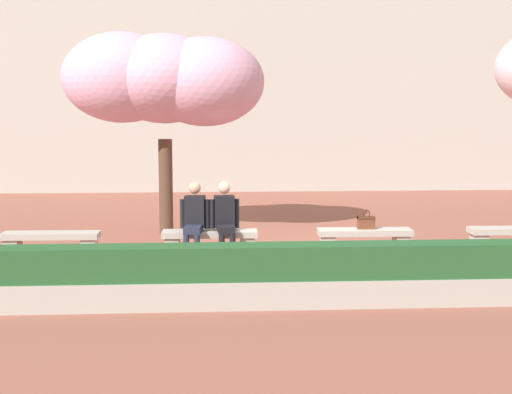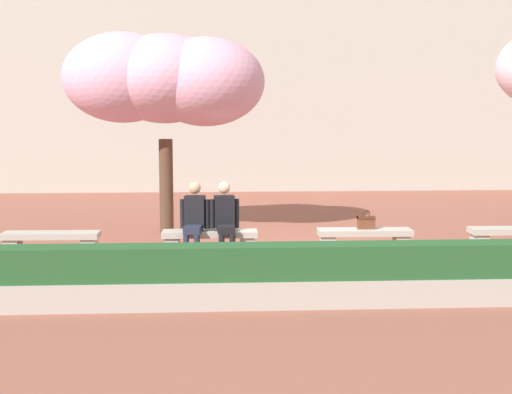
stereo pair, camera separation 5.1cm
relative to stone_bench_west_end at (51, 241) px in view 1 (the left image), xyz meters
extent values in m
plane|color=#8E5142|center=(4.02, 0.00, -0.30)|extent=(100.00, 100.00, 0.00)
cube|color=#B7B2A8|center=(4.02, 11.42, 3.36)|extent=(28.00, 4.00, 7.32)
cube|color=#ADA89E|center=(0.00, 0.00, 0.10)|extent=(1.63, 0.45, 0.10)
cube|color=#ADA89E|center=(-0.64, 0.01, -0.12)|extent=(0.25, 0.34, 0.35)
cube|color=#ADA89E|center=(0.64, -0.01, -0.12)|extent=(0.25, 0.34, 0.35)
cube|color=#ADA89E|center=(2.68, 0.00, 0.10)|extent=(1.63, 0.45, 0.10)
cube|color=#ADA89E|center=(2.04, 0.01, -0.12)|extent=(0.25, 0.34, 0.35)
cube|color=#ADA89E|center=(3.32, -0.01, -0.12)|extent=(0.25, 0.34, 0.35)
cube|color=#ADA89E|center=(5.36, 0.00, 0.10)|extent=(1.63, 0.45, 0.10)
cube|color=#ADA89E|center=(4.72, 0.01, -0.12)|extent=(0.25, 0.34, 0.35)
cube|color=#ADA89E|center=(6.00, -0.01, -0.12)|extent=(0.25, 0.34, 0.35)
cube|color=#ADA89E|center=(7.40, 0.01, -0.12)|extent=(0.25, 0.34, 0.35)
cube|color=black|center=(2.28, -0.40, -0.27)|extent=(0.13, 0.23, 0.06)
cylinder|color=#23283D|center=(2.29, -0.35, -0.06)|extent=(0.10, 0.10, 0.42)
cube|color=black|center=(2.46, -0.43, -0.27)|extent=(0.13, 0.23, 0.06)
cylinder|color=#23283D|center=(2.47, -0.37, -0.06)|extent=(0.10, 0.10, 0.42)
cube|color=#23283D|center=(2.40, -0.18, 0.21)|extent=(0.33, 0.43, 0.12)
cube|color=black|center=(2.43, 0.04, 0.48)|extent=(0.37, 0.26, 0.54)
sphere|color=tan|center=(2.43, 0.04, 0.89)|extent=(0.21, 0.21, 0.21)
cylinder|color=black|center=(2.22, 0.05, 0.44)|extent=(0.09, 0.09, 0.50)
cylinder|color=black|center=(2.64, -0.01, 0.44)|extent=(0.09, 0.09, 0.50)
cube|color=black|center=(2.89, -0.43, -0.27)|extent=(0.12, 0.23, 0.06)
cylinder|color=black|center=(2.88, -0.37, -0.06)|extent=(0.10, 0.10, 0.42)
cube|color=black|center=(3.07, -0.41, -0.27)|extent=(0.12, 0.23, 0.06)
cylinder|color=black|center=(3.06, -0.35, -0.06)|extent=(0.10, 0.10, 0.42)
cube|color=black|center=(2.95, -0.18, 0.21)|extent=(0.32, 0.42, 0.12)
cube|color=black|center=(2.93, 0.04, 0.48)|extent=(0.36, 0.25, 0.54)
sphere|color=beige|center=(2.93, 0.04, 0.89)|extent=(0.21, 0.21, 0.21)
cylinder|color=black|center=(2.72, 0.00, 0.44)|extent=(0.09, 0.09, 0.50)
cylinder|color=black|center=(3.14, 0.04, 0.44)|extent=(0.09, 0.09, 0.50)
cube|color=brown|center=(5.39, 0.03, 0.26)|extent=(0.30, 0.14, 0.22)
cube|color=#552C1C|center=(5.39, 0.02, 0.35)|extent=(0.30, 0.15, 0.04)
torus|color=#4A2718|center=(5.39, 0.03, 0.42)|extent=(0.14, 0.02, 0.14)
cylinder|color=#513828|center=(1.79, 2.36, 0.66)|extent=(0.28, 0.28, 1.91)
ellipsoid|color=#EAA8C6|center=(1.79, 2.36, 2.81)|extent=(2.36, 2.55, 1.77)
ellipsoid|color=#EAA8C6|center=(0.97, 2.31, 2.83)|extent=(2.37, 2.12, 1.78)
ellipsoid|color=#EAA8C6|center=(2.61, 2.15, 2.75)|extent=(2.33, 2.25, 1.74)
cube|color=#ADA89E|center=(4.02, -3.10, -0.12)|extent=(13.53, 0.50, 0.36)
cube|color=#235128|center=(4.02, -3.10, 0.28)|extent=(13.43, 0.44, 0.44)
camera|label=1|loc=(2.74, -12.03, 2.24)|focal=50.00mm
camera|label=2|loc=(2.79, -12.03, 2.24)|focal=50.00mm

